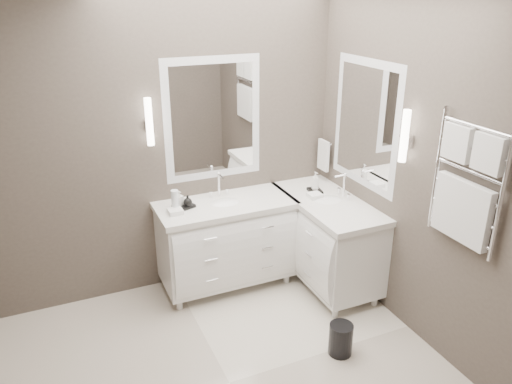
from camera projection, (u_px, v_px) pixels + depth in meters
name	position (u px, v px, depth m)	size (l,w,h in m)	color
floor	(229.00, 383.00, 3.58)	(3.20, 3.00, 0.01)	beige
wall_back	(164.00, 146.00, 4.34)	(3.20, 0.01, 2.70)	#4C433C
wall_front	(372.00, 370.00, 1.80)	(3.20, 0.01, 2.70)	#4C433C
wall_right	(429.00, 175.00, 3.67)	(0.01, 3.00, 2.70)	#4C433C
vanity_back	(226.00, 239.00, 4.60)	(1.24, 0.59, 0.97)	white
vanity_right	(326.00, 236.00, 4.66)	(0.59, 1.24, 0.97)	white
mirror_back	(213.00, 119.00, 4.42)	(0.90, 0.02, 1.10)	white
mirror_right	(365.00, 124.00, 4.27)	(0.02, 0.90, 1.10)	white
sconce_back	(149.00, 123.00, 4.14)	(0.06, 0.06, 0.40)	white
sconce_right	(404.00, 137.00, 3.74)	(0.06, 0.06, 0.40)	white
towel_bar_corner	(324.00, 155.00, 4.89)	(0.03, 0.22, 0.30)	white
towel_ladder	(466.00, 190.00, 3.30)	(0.06, 0.58, 0.90)	white
waste_bin	(341.00, 339.00, 3.83)	(0.18, 0.18, 0.26)	black
amenity_tray_back	(184.00, 206.00, 4.35)	(0.17, 0.13, 0.03)	black
amenity_tray_right	(315.00, 191.00, 4.69)	(0.12, 0.15, 0.02)	black
water_bottle	(175.00, 200.00, 4.27)	(0.06, 0.06, 0.19)	silver
soap_bottle_a	(179.00, 198.00, 4.33)	(0.06, 0.06, 0.13)	white
soap_bottle_b	(188.00, 201.00, 4.31)	(0.08, 0.08, 0.10)	black
soap_bottle_c	(315.00, 181.00, 4.65)	(0.07, 0.07, 0.17)	white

